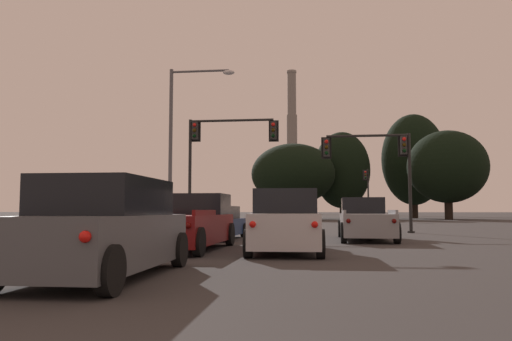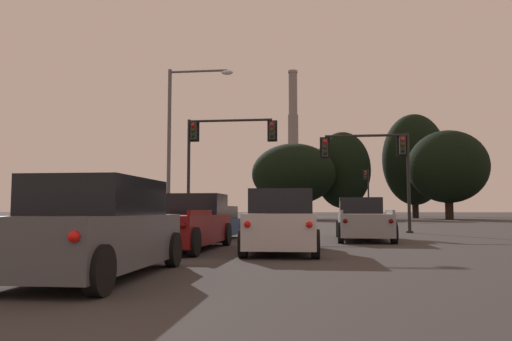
{
  "view_description": "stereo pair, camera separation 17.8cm",
  "coord_description": "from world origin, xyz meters",
  "px_view_note": "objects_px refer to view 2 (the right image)",
  "views": [
    {
      "loc": [
        0.96,
        -1.47,
        1.25
      ],
      "look_at": [
        -5.24,
        50.4,
        5.41
      ],
      "focal_mm": 35.0,
      "sensor_mm": 36.0,
      "label": 1
    },
    {
      "loc": [
        1.14,
        -1.45,
        1.25
      ],
      "look_at": [
        -5.24,
        50.4,
        5.41
      ],
      "focal_mm": 35.0,
      "sensor_mm": 36.0,
      "label": 2
    }
  ],
  "objects_px": {
    "suv_center_lane_second": "(282,222)",
    "pickup_truck_right_lane_front": "(363,221)",
    "sedan_left_lane_front": "(214,224)",
    "traffic_light_overhead_left": "(217,145)",
    "street_lamp": "(179,132)",
    "suv_left_lane_third": "(96,229)",
    "traffic_light_overhead_right": "(378,157)",
    "traffic_light_far_right": "(367,187)",
    "smokestack": "(293,157)",
    "pickup_truck_left_lane_second": "(185,224)"
  },
  "relations": [
    {
      "from": "suv_center_lane_second",
      "to": "traffic_light_far_right",
      "type": "height_order",
      "value": "traffic_light_far_right"
    },
    {
      "from": "suv_left_lane_third",
      "to": "traffic_light_overhead_right",
      "type": "xyz_separation_m",
      "value": [
        7.5,
        19.47,
        3.33
      ]
    },
    {
      "from": "street_lamp",
      "to": "sedan_left_lane_front",
      "type": "bearing_deg",
      "value": -58.86
    },
    {
      "from": "suv_center_lane_second",
      "to": "sedan_left_lane_front",
      "type": "height_order",
      "value": "suv_center_lane_second"
    },
    {
      "from": "suv_left_lane_third",
      "to": "traffic_light_overhead_left",
      "type": "xyz_separation_m",
      "value": [
        -1.68,
        19.43,
        4.12
      ]
    },
    {
      "from": "pickup_truck_right_lane_front",
      "to": "suv_left_lane_third",
      "type": "relative_size",
      "value": 1.13
    },
    {
      "from": "traffic_light_overhead_left",
      "to": "suv_center_lane_second",
      "type": "bearing_deg",
      "value": -70.51
    },
    {
      "from": "pickup_truck_right_lane_front",
      "to": "suv_center_lane_second",
      "type": "bearing_deg",
      "value": -112.63
    },
    {
      "from": "suv_left_lane_third",
      "to": "smokestack",
      "type": "distance_m",
      "value": 150.2
    },
    {
      "from": "sedan_left_lane_front",
      "to": "traffic_light_far_right",
      "type": "xyz_separation_m",
      "value": [
        10.09,
        36.29,
        3.2
      ]
    },
    {
      "from": "pickup_truck_right_lane_front",
      "to": "suv_left_lane_third",
      "type": "bearing_deg",
      "value": -113.93
    },
    {
      "from": "street_lamp",
      "to": "pickup_truck_right_lane_front",
      "type": "bearing_deg",
      "value": -25.72
    },
    {
      "from": "traffic_light_far_right",
      "to": "street_lamp",
      "type": "bearing_deg",
      "value": -112.64
    },
    {
      "from": "sedan_left_lane_front",
      "to": "traffic_light_overhead_right",
      "type": "distance_m",
      "value": 11.19
    },
    {
      "from": "pickup_truck_right_lane_front",
      "to": "traffic_light_overhead_right",
      "type": "xyz_separation_m",
      "value": [
        1.49,
        6.69,
        3.43
      ]
    },
    {
      "from": "suv_left_lane_third",
      "to": "street_lamp",
      "type": "bearing_deg",
      "value": 100.37
    },
    {
      "from": "pickup_truck_right_lane_front",
      "to": "smokestack",
      "type": "bearing_deg",
      "value": 95.21
    },
    {
      "from": "suv_left_lane_third",
      "to": "suv_center_lane_second",
      "type": "bearing_deg",
      "value": 62.82
    },
    {
      "from": "smokestack",
      "to": "suv_center_lane_second",
      "type": "bearing_deg",
      "value": -87.43
    },
    {
      "from": "suv_center_lane_second",
      "to": "smokestack",
      "type": "distance_m",
      "value": 144.26
    },
    {
      "from": "traffic_light_far_right",
      "to": "pickup_truck_right_lane_front",
      "type": "bearing_deg",
      "value": -95.92
    },
    {
      "from": "suv_left_lane_third",
      "to": "pickup_truck_left_lane_second",
      "type": "height_order",
      "value": "suv_left_lane_third"
    },
    {
      "from": "pickup_truck_left_lane_second",
      "to": "traffic_light_overhead_right",
      "type": "height_order",
      "value": "traffic_light_overhead_right"
    },
    {
      "from": "traffic_light_overhead_right",
      "to": "suv_center_lane_second",
      "type": "bearing_deg",
      "value": -108.39
    },
    {
      "from": "traffic_light_far_right",
      "to": "smokestack",
      "type": "xyz_separation_m",
      "value": [
        -13.11,
        100.53,
        14.25
      ]
    },
    {
      "from": "sedan_left_lane_front",
      "to": "street_lamp",
      "type": "xyz_separation_m",
      "value": [
        -2.99,
        4.94,
        4.87
      ]
    },
    {
      "from": "traffic_light_overhead_left",
      "to": "smokestack",
      "type": "height_order",
      "value": "smokestack"
    },
    {
      "from": "traffic_light_overhead_left",
      "to": "traffic_light_overhead_right",
      "type": "bearing_deg",
      "value": 0.27
    },
    {
      "from": "traffic_light_far_right",
      "to": "street_lamp",
      "type": "relative_size",
      "value": 0.66
    },
    {
      "from": "suv_center_lane_second",
      "to": "pickup_truck_right_lane_front",
      "type": "bearing_deg",
      "value": 64.27
    },
    {
      "from": "pickup_truck_right_lane_front",
      "to": "traffic_light_overhead_left",
      "type": "distance_m",
      "value": 11.01
    },
    {
      "from": "pickup_truck_left_lane_second",
      "to": "suv_left_lane_third",
      "type": "bearing_deg",
      "value": -87.78
    },
    {
      "from": "suv_left_lane_third",
      "to": "traffic_light_far_right",
      "type": "bearing_deg",
      "value": 78.1
    },
    {
      "from": "smokestack",
      "to": "traffic_light_overhead_left",
      "type": "bearing_deg",
      "value": -89.25
    },
    {
      "from": "traffic_light_far_right",
      "to": "traffic_light_overhead_left",
      "type": "distance_m",
      "value": 31.38
    },
    {
      "from": "street_lamp",
      "to": "smokestack",
      "type": "height_order",
      "value": "smokestack"
    },
    {
      "from": "sedan_left_lane_front",
      "to": "traffic_light_overhead_left",
      "type": "xyz_separation_m",
      "value": [
        -1.32,
        7.08,
        4.35
      ]
    },
    {
      "from": "suv_left_lane_third",
      "to": "traffic_light_overhead_right",
      "type": "height_order",
      "value": "traffic_light_overhead_right"
    },
    {
      "from": "pickup_truck_left_lane_second",
      "to": "suv_center_lane_second",
      "type": "distance_m",
      "value": 3.25
    },
    {
      "from": "pickup_truck_left_lane_second",
      "to": "street_lamp",
      "type": "bearing_deg",
      "value": 108.22
    },
    {
      "from": "traffic_light_far_right",
      "to": "street_lamp",
      "type": "distance_m",
      "value": 34.01
    },
    {
      "from": "traffic_light_overhead_left",
      "to": "traffic_light_far_right",
      "type": "bearing_deg",
      "value": 68.66
    },
    {
      "from": "traffic_light_overhead_left",
      "to": "street_lamp",
      "type": "distance_m",
      "value": 2.76
    },
    {
      "from": "suv_center_lane_second",
      "to": "traffic_light_overhead_left",
      "type": "height_order",
      "value": "traffic_light_overhead_left"
    },
    {
      "from": "pickup_truck_left_lane_second",
      "to": "street_lamp",
      "type": "xyz_separation_m",
      "value": [
        -3.22,
        10.49,
        4.73
      ]
    },
    {
      "from": "traffic_light_far_right",
      "to": "traffic_light_overhead_right",
      "type": "bearing_deg",
      "value": -94.37
    },
    {
      "from": "street_lamp",
      "to": "smokestack",
      "type": "bearing_deg",
      "value": 90.01
    },
    {
      "from": "traffic_light_overhead_left",
      "to": "smokestack",
      "type": "xyz_separation_m",
      "value": [
        -1.7,
        129.74,
        13.11
      ]
    },
    {
      "from": "suv_left_lane_third",
      "to": "traffic_light_far_right",
      "type": "distance_m",
      "value": 49.69
    },
    {
      "from": "smokestack",
      "to": "sedan_left_lane_front",
      "type": "bearing_deg",
      "value": -88.74
    }
  ]
}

